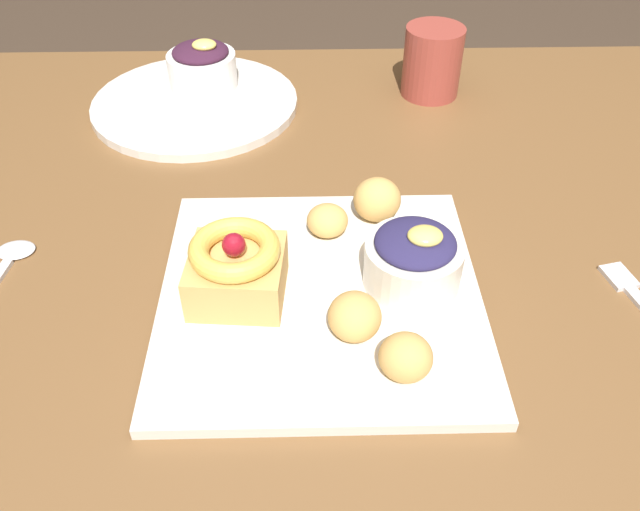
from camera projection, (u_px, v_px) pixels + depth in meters
name	position (u px, v px, depth m)	size (l,w,h in m)	color
dining_table	(386.00, 309.00, 0.76)	(1.22, 1.00, 0.73)	brown
front_plate	(320.00, 295.00, 0.64)	(0.31, 0.31, 0.01)	silver
cake_slice	(236.00, 268.00, 0.61)	(0.09, 0.09, 0.07)	tan
berry_ramekin	(414.00, 259.00, 0.62)	(0.09, 0.09, 0.07)	silver
fritter_front	(406.00, 357.00, 0.54)	(0.05, 0.05, 0.04)	tan
fritter_middle	(377.00, 200.00, 0.70)	(0.05, 0.05, 0.05)	tan
fritter_back	(355.00, 317.00, 0.58)	(0.05, 0.05, 0.04)	tan
fritter_extra	(327.00, 221.00, 0.69)	(0.04, 0.04, 0.03)	tan
back_plate	(195.00, 104.00, 0.93)	(0.29, 0.29, 0.01)	silver
back_ramekin	(202.00, 66.00, 0.93)	(0.10, 0.10, 0.07)	white
fork	(639.00, 300.00, 0.64)	(0.05, 0.13, 0.00)	silver
spoon	(4.00, 268.00, 0.67)	(0.04, 0.13, 0.00)	silver
coffee_mug	(432.00, 62.00, 0.93)	(0.08, 0.08, 0.10)	#993D33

